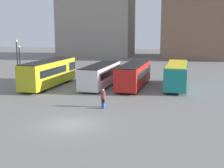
{
  "coord_description": "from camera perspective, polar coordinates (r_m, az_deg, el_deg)",
  "views": [
    {
      "loc": [
        8.11,
        -21.75,
        7.48
      ],
      "look_at": [
        1.42,
        8.78,
        1.61
      ],
      "focal_mm": 50.0,
      "sensor_mm": 36.0,
      "label": 1
    }
  ],
  "objects": [
    {
      "name": "ground_plane",
      "position": [
        24.38,
        -7.76,
        -7.33
      ],
      "size": [
        160.0,
        160.0,
        0.0
      ],
      "primitive_type": "plane",
      "color": "slate"
    },
    {
      "name": "building_block_right",
      "position": [
        76.92,
        15.85,
        12.67
      ],
      "size": [
        17.02,
        15.92,
        21.49
      ],
      "color": "#7F604C",
      "rests_on": "ground_plane"
    },
    {
      "name": "bus_0",
      "position": [
        39.55,
        -11.44,
        2.11
      ],
      "size": [
        3.42,
        10.55,
        3.24
      ],
      "rotation": [
        0.0,
        0.0,
        1.48
      ],
      "color": "gold",
      "rests_on": "ground_plane"
    },
    {
      "name": "bus_1",
      "position": [
        38.72,
        -2.07,
        1.74
      ],
      "size": [
        3.17,
        9.74,
        2.75
      ],
      "rotation": [
        0.0,
        0.0,
        1.5
      ],
      "color": "silver",
      "rests_on": "ground_plane"
    },
    {
      "name": "bus_2",
      "position": [
        38.44,
        4.03,
        1.77
      ],
      "size": [
        3.14,
        10.03,
        2.9
      ],
      "rotation": [
        0.0,
        0.0,
        1.51
      ],
      "color": "red",
      "rests_on": "ground_plane"
    },
    {
      "name": "bus_3",
      "position": [
        38.8,
        11.72,
        1.71
      ],
      "size": [
        2.72,
        9.43,
        2.96
      ],
      "rotation": [
        0.0,
        0.0,
        1.55
      ],
      "color": "#19847F",
      "rests_on": "ground_plane"
    },
    {
      "name": "traveler",
      "position": [
        28.96,
        -1.65,
        -2.25
      ],
      "size": [
        0.51,
        0.51,
        1.72
      ],
      "rotation": [
        0.0,
        0.0,
        1.41
      ],
      "color": "black",
      "rests_on": "ground_plane"
    },
    {
      "name": "suitcase",
      "position": [
        28.65,
        -1.53,
        -3.99
      ],
      "size": [
        0.26,
        0.4,
        0.71
      ],
      "rotation": [
        0.0,
        0.0,
        1.41
      ],
      "color": "#334CB2",
      "rests_on": "ground_plane"
    },
    {
      "name": "lamp_post_0",
      "position": [
        37.57,
        -16.91,
        4.03
      ],
      "size": [
        0.28,
        0.28,
        5.9
      ],
      "color": "black",
      "rests_on": "ground_plane"
    },
    {
      "name": "lamp_post_1",
      "position": [
        37.21,
        -16.48,
        3.49
      ],
      "size": [
        0.28,
        0.28,
        5.28
      ],
      "color": "black",
      "rests_on": "ground_plane"
    }
  ]
}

